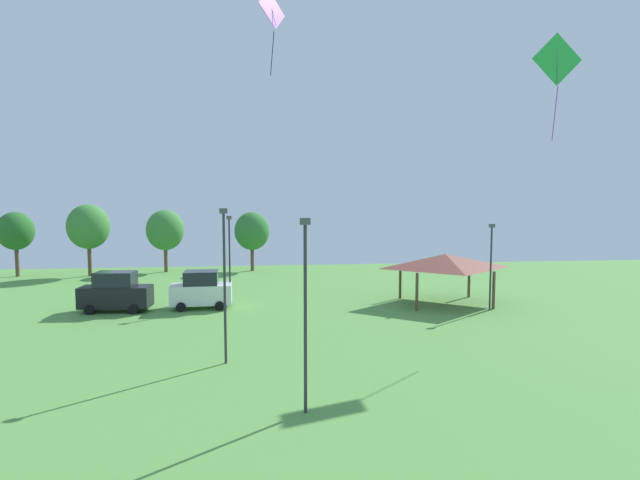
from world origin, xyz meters
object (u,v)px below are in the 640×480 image
at_px(park_pavilion, 445,261).
at_px(treeline_tree_2, 165,230).
at_px(parked_car_leftmost, 116,292).
at_px(treeline_tree_3, 252,231).
at_px(kite_flying_4, 272,12).
at_px(light_post_0, 491,261).
at_px(light_post_1, 225,278).
at_px(treeline_tree_1, 88,227).
at_px(light_post_2, 305,305).
at_px(kite_flying_0, 557,62).
at_px(parked_car_second_from_left, 201,290).
at_px(light_post_3, 230,255).
at_px(treeline_tree_0, 16,231).

relative_size(park_pavilion, treeline_tree_2, 1.10).
distance_m(parked_car_leftmost, treeline_tree_2, 18.32).
bearing_deg(treeline_tree_3, kite_flying_4, -84.25).
bearing_deg(treeline_tree_2, light_post_0, -39.00).
xyz_separation_m(light_post_1, treeline_tree_1, (-15.06, 27.52, 0.83)).
bearing_deg(light_post_2, treeline_tree_2, 108.02).
distance_m(park_pavilion, treeline_tree_2, 29.25).
xyz_separation_m(kite_flying_0, parked_car_leftmost, (-27.32, 5.59, -14.35)).
height_order(parked_car_second_from_left, light_post_1, light_post_1).
bearing_deg(light_post_0, light_post_2, -133.02).
relative_size(kite_flying_4, parked_car_second_from_left, 1.32).
xyz_separation_m(kite_flying_0, treeline_tree_1, (-34.28, 21.63, -10.85)).
height_order(kite_flying_0, light_post_2, kite_flying_0).
xyz_separation_m(parked_car_leftmost, light_post_3, (7.48, 1.08, 2.27)).
bearing_deg(light_post_3, kite_flying_4, -32.03).
bearing_deg(light_post_0, kite_flying_0, -55.32).
xyz_separation_m(park_pavilion, light_post_1, (-14.69, -11.44, 0.90)).
bearing_deg(parked_car_second_from_left, light_post_1, -79.75).
distance_m(light_post_3, treeline_tree_3, 16.85).
relative_size(treeline_tree_0, treeline_tree_3, 1.02).
bearing_deg(treeline_tree_0, treeline_tree_2, 6.06).
distance_m(treeline_tree_1, treeline_tree_2, 7.13).
height_order(light_post_1, light_post_3, light_post_1).
distance_m(light_post_1, light_post_2, 6.53).
height_order(light_post_2, treeline_tree_2, light_post_2).
xyz_separation_m(park_pavilion, treeline_tree_3, (-14.12, 17.92, 1.06)).
bearing_deg(treeline_tree_1, treeline_tree_0, 175.27).
distance_m(light_post_2, treeline_tree_1, 37.91).
relative_size(light_post_0, treeline_tree_2, 0.92).
height_order(kite_flying_4, light_post_1, kite_flying_4).
bearing_deg(light_post_2, light_post_1, 119.47).
xyz_separation_m(park_pavilion, light_post_2, (-11.48, -17.12, 0.79)).
bearing_deg(treeline_tree_0, light_post_0, -25.98).
bearing_deg(treeline_tree_0, parked_car_leftmost, -50.12).
height_order(park_pavilion, treeline_tree_0, treeline_tree_0).
xyz_separation_m(treeline_tree_0, treeline_tree_2, (13.73, 1.46, -0.10)).
xyz_separation_m(parked_car_leftmost, park_pavilion, (22.78, -0.04, 1.78)).
bearing_deg(light_post_1, kite_flying_4, 77.04).
height_order(treeline_tree_2, treeline_tree_3, treeline_tree_2).
bearing_deg(light_post_1, parked_car_second_from_left, 102.01).
relative_size(light_post_0, light_post_3, 0.92).
xyz_separation_m(park_pavilion, treeline_tree_1, (-29.75, 16.08, 1.73)).
distance_m(kite_flying_0, park_pavilion, 14.47).
relative_size(kite_flying_4, treeline_tree_3, 0.89).
relative_size(kite_flying_0, parked_car_second_from_left, 1.52).
relative_size(light_post_1, light_post_2, 1.03).
height_order(parked_car_leftmost, treeline_tree_2, treeline_tree_2).
height_order(light_post_0, treeline_tree_0, treeline_tree_0).
xyz_separation_m(kite_flying_0, light_post_3, (-19.84, 6.66, -12.08)).
relative_size(kite_flying_4, park_pavilion, 0.78).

